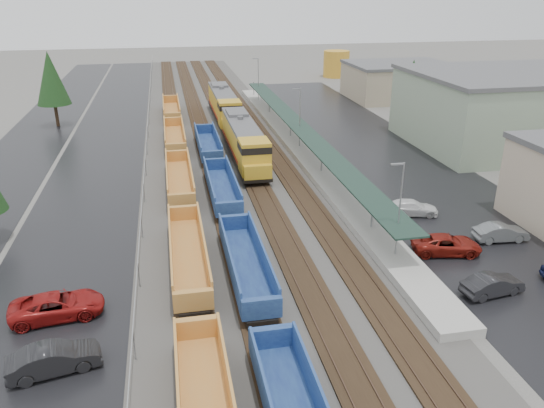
{
  "coord_description": "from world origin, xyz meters",
  "views": [
    {
      "loc": [
        -6.74,
        -13.28,
        19.57
      ],
      "look_at": [
        1.64,
        28.52,
        2.0
      ],
      "focal_mm": 35.0,
      "sensor_mm": 36.0,
      "label": 1
    }
  ],
  "objects": [
    {
      "name": "parked_car_east_c",
      "position": [
        14.66,
        28.2,
        0.7
      ],
      "size": [
        3.0,
        5.14,
        1.4
      ],
      "primitive_type": "imported",
      "rotation": [
        0.0,
        0.0,
        1.34
      ],
      "color": "silver",
      "rests_on": "ground"
    },
    {
      "name": "tree_west_far",
      "position": [
        -23.0,
        70.0,
        7.12
      ],
      "size": [
        4.84,
        4.84,
        11.0
      ],
      "color": "#332316",
      "rests_on": "ground"
    },
    {
      "name": "parked_car_west_b",
      "position": [
        -13.77,
        11.97,
        0.81
      ],
      "size": [
        2.76,
        5.17,
        1.62
      ],
      "primitive_type": "imported",
      "rotation": [
        0.0,
        0.0,
        1.79
      ],
      "color": "black",
      "rests_on": "ground"
    },
    {
      "name": "storage_tank",
      "position": [
        32.41,
        106.6,
        2.95
      ],
      "size": [
        5.9,
        5.9,
        5.9
      ],
      "primitive_type": "cylinder",
      "color": "gold",
      "rests_on": "ground"
    },
    {
      "name": "chainlink_fence",
      "position": [
        -9.5,
        58.44,
        1.61
      ],
      "size": [
        0.08,
        160.04,
        2.02
      ],
      "color": "gray",
      "rests_on": "ground"
    },
    {
      "name": "parked_car_west_c",
      "position": [
        -14.49,
        17.41,
        0.8
      ],
      "size": [
        3.34,
        6.03,
        1.6
      ],
      "primitive_type": "imported",
      "rotation": [
        0.0,
        0.0,
        1.7
      ],
      "color": "maroon",
      "rests_on": "ground"
    },
    {
      "name": "ballast_strip",
      "position": [
        0.0,
        60.0,
        0.04
      ],
      "size": [
        20.0,
        160.0,
        0.08
      ],
      "primitive_type": "cube",
      "color": "#302D2B",
      "rests_on": "ground"
    },
    {
      "name": "parked_car_east_b",
      "position": [
        14.05,
        20.58,
        0.75
      ],
      "size": [
        3.5,
        5.78,
        1.5
      ],
      "primitive_type": "imported",
      "rotation": [
        0.0,
        0.0,
        1.37
      ],
      "color": "maroon",
      "rests_on": "ground"
    },
    {
      "name": "parked_car_east_a",
      "position": [
        14.13,
        14.39,
        0.73
      ],
      "size": [
        2.2,
        4.62,
        1.46
      ],
      "primitive_type": "imported",
      "rotation": [
        0.0,
        0.0,
        1.72
      ],
      "color": "black",
      "rests_on": "ground"
    },
    {
      "name": "parked_car_east_e",
      "position": [
        19.54,
        21.72,
        0.73
      ],
      "size": [
        1.84,
        4.54,
        1.46
      ],
      "primitive_type": "imported",
      "rotation": [
        0.0,
        0.0,
        1.51
      ],
      "color": "#5C5F61",
      "rests_on": "ground"
    },
    {
      "name": "tree_east",
      "position": [
        28.0,
        58.0,
        6.47
      ],
      "size": [
        4.4,
        4.4,
        10.0
      ],
      "color": "#332316",
      "rests_on": "ground"
    },
    {
      "name": "east_commuter_lot",
      "position": [
        19.0,
        50.0,
        0.01
      ],
      "size": [
        16.0,
        100.0,
        0.02
      ],
      "primitive_type": "cube",
      "color": "black",
      "rests_on": "ground"
    },
    {
      "name": "station_platform",
      "position": [
        9.5,
        50.01,
        0.73
      ],
      "size": [
        3.0,
        80.0,
        8.0
      ],
      "color": "#9E9B93",
      "rests_on": "ground"
    },
    {
      "name": "trackbed",
      "position": [
        -0.0,
        60.0,
        0.16
      ],
      "size": [
        14.6,
        160.0,
        0.22
      ],
      "color": "black",
      "rests_on": "ground"
    },
    {
      "name": "industrial_buildings",
      "position": [
        37.76,
        45.85,
        4.25
      ],
      "size": [
        32.52,
        75.3,
        9.5
      ],
      "color": "#B8A98D",
      "rests_on": "ground"
    },
    {
      "name": "distant_hills",
      "position": [
        44.79,
        210.68,
        0.0
      ],
      "size": [
        301.0,
        140.0,
        25.2
      ],
      "color": "#465642",
      "rests_on": "ground"
    },
    {
      "name": "locomotive_lead",
      "position": [
        2.0,
        47.2,
        2.51
      ],
      "size": [
        3.18,
        20.94,
        4.74
      ],
      "color": "black",
      "rests_on": "ground"
    },
    {
      "name": "locomotive_trail",
      "position": [
        2.0,
        68.2,
        2.51
      ],
      "size": [
        3.18,
        20.94,
        4.74
      ],
      "color": "black",
      "rests_on": "ground"
    },
    {
      "name": "well_string_yellow",
      "position": [
        -6.0,
        30.63,
        1.15
      ],
      "size": [
        2.56,
        98.97,
        2.27
      ],
      "color": "#C38136",
      "rests_on": "ground"
    },
    {
      "name": "well_string_blue",
      "position": [
        -2.0,
        19.96,
        1.14
      ],
      "size": [
        2.55,
        76.51,
        2.26
      ],
      "color": "navy",
      "rests_on": "ground"
    },
    {
      "name": "west_road",
      "position": [
        -25.0,
        60.0,
        0.01
      ],
      "size": [
        9.0,
        160.0,
        0.02
      ],
      "primitive_type": "cube",
      "color": "black",
      "rests_on": "ground"
    },
    {
      "name": "west_parking_lot",
      "position": [
        -15.0,
        60.0,
        0.01
      ],
      "size": [
        10.0,
        160.0,
        0.02
      ],
      "primitive_type": "cube",
      "color": "black",
      "rests_on": "ground"
    }
  ]
}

